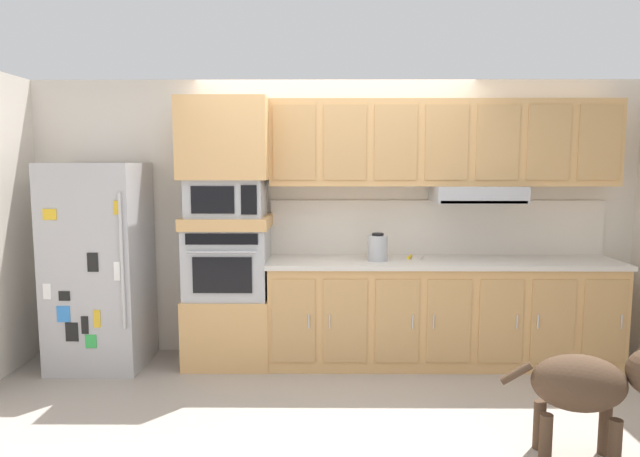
{
  "coord_description": "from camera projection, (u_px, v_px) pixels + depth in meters",
  "views": [
    {
      "loc": [
        -0.1,
        -4.09,
        1.76
      ],
      "look_at": [
        -0.13,
        0.16,
        1.26
      ],
      "focal_mm": 31.58,
      "sensor_mm": 36.0,
      "label": 1
    }
  ],
  "objects": [
    {
      "name": "microwave",
      "position": [
        227.0,
        198.0,
        4.85
      ],
      "size": [
        0.64,
        0.54,
        0.32
      ],
      "color": "#A8AAAF",
      "rests_on": "appliance_mid_shelf"
    },
    {
      "name": "upper_cabinet_with_hood",
      "position": [
        445.0,
        146.0,
        4.9
      ],
      "size": [
        3.01,
        0.48,
        0.88
      ],
      "color": "tan",
      "rests_on": "backsplash_panel"
    },
    {
      "name": "screwdriver",
      "position": [
        411.0,
        257.0,
        4.95
      ],
      "size": [
        0.16,
        0.15,
        0.03
      ],
      "color": "yellow",
      "rests_on": "countertop_slab"
    },
    {
      "name": "countertop_slab",
      "position": [
        443.0,
        262.0,
        4.9
      ],
      "size": [
        3.05,
        0.64,
        0.04
      ],
      "primitive_type": "cube",
      "color": "beige",
      "rests_on": "lower_cabinet_run"
    },
    {
      "name": "backsplash_panel",
      "position": [
        437.0,
        228.0,
        5.16
      ],
      "size": [
        3.05,
        0.02,
        0.5
      ],
      "primitive_type": "cube",
      "color": "silver",
      "rests_on": "countertop_slab"
    },
    {
      "name": "back_kitchen_wall",
      "position": [
        335.0,
        218.0,
        5.22
      ],
      "size": [
        6.2,
        0.12,
        2.5
      ],
      "primitive_type": "cube",
      "color": "beige",
      "rests_on": "ground"
    },
    {
      "name": "oven_base_cabinet",
      "position": [
        230.0,
        328.0,
        4.98
      ],
      "size": [
        0.74,
        0.62,
        0.6
      ],
      "primitive_type": "cube",
      "color": "tan",
      "rests_on": "ground"
    },
    {
      "name": "refrigerator",
      "position": [
        100.0,
        265.0,
        4.86
      ],
      "size": [
        0.76,
        0.73,
        1.76
      ],
      "color": "#ADADB2",
      "rests_on": "ground"
    },
    {
      "name": "dog",
      "position": [
        596.0,
        384.0,
        3.29
      ],
      "size": [
        1.04,
        0.42,
        0.72
      ],
      "rotation": [
        0.0,
        0.0,
        -0.18
      ],
      "color": "#473323",
      "rests_on": "ground"
    },
    {
      "name": "built_in_oven",
      "position": [
        228.0,
        262.0,
        4.91
      ],
      "size": [
        0.7,
        0.62,
        0.6
      ],
      "color": "#A8AAAF",
      "rests_on": "oven_base_cabinet"
    },
    {
      "name": "appliance_upper_cabinet",
      "position": [
        226.0,
        139.0,
        4.79
      ],
      "size": [
        0.74,
        0.62,
        0.68
      ],
      "primitive_type": "cube",
      "color": "tan",
      "rests_on": "microwave"
    },
    {
      "name": "appliance_mid_shelf",
      "position": [
        227.0,
        222.0,
        4.87
      ],
      "size": [
        0.74,
        0.62,
        0.1
      ],
      "primitive_type": "cube",
      "color": "tan",
      "rests_on": "built_in_oven"
    },
    {
      "name": "lower_cabinet_run",
      "position": [
        441.0,
        314.0,
        4.95
      ],
      "size": [
        3.01,
        0.63,
        0.88
      ],
      "color": "tan",
      "rests_on": "ground"
    },
    {
      "name": "ground_plane",
      "position": [
        337.0,
        396.0,
        4.27
      ],
      "size": [
        9.6,
        9.6,
        0.0
      ],
      "primitive_type": "plane",
      "color": "#9E9389"
    },
    {
      "name": "electric_kettle",
      "position": [
        378.0,
        248.0,
        4.84
      ],
      "size": [
        0.17,
        0.17,
        0.24
      ],
      "color": "#A8AAAF",
      "rests_on": "countertop_slab"
    }
  ]
}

